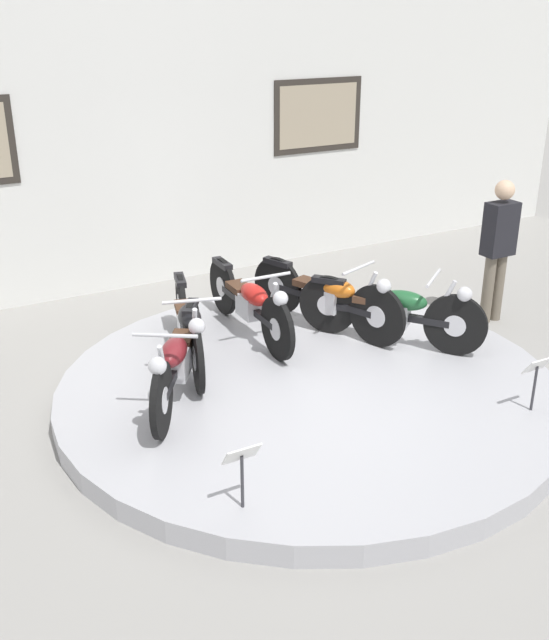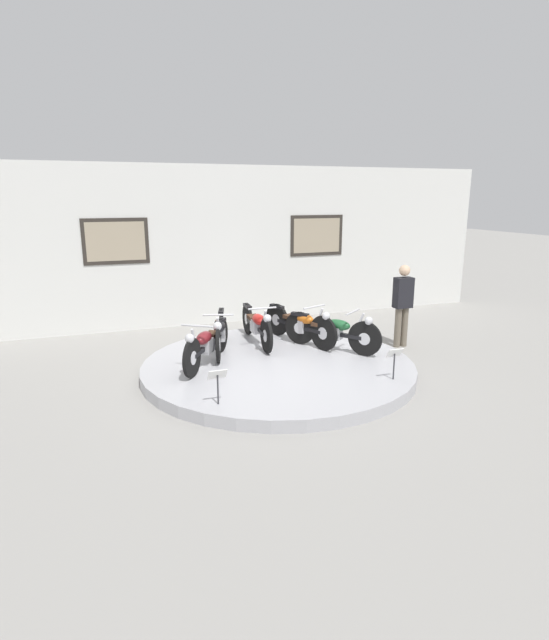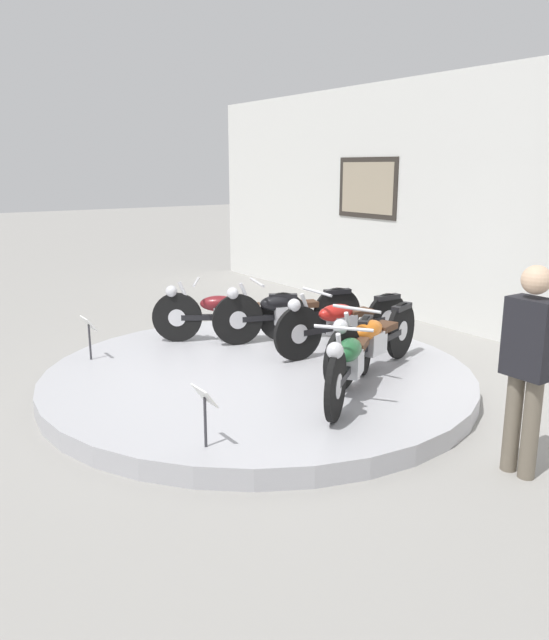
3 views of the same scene
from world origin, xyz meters
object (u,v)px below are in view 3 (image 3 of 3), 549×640
Objects in this scene: info_placard_front_centre at (205,404)px; visitor_standing at (528,360)px; motorcycle_green at (351,358)px; motorcycle_maroon at (227,312)px; motorcycle_orange at (372,339)px; motorcycle_red at (342,321)px; motorcycle_black at (286,311)px; info_placard_front_left at (89,329)px.

visitor_standing is (1.47, 2.01, 0.39)m from info_placard_front_centre.
visitor_standing is (1.68, 0.30, 0.37)m from motorcycle_green.
motorcycle_maroon is 1.01× the size of visitor_standing.
motorcycle_orange is at bearing 104.40° from info_placard_front_centre.
motorcycle_green is (1.20, -0.90, -0.00)m from motorcycle_red.
motorcycle_maroon is at bearing -179.96° from motorcycle_green.
motorcycle_black is 3.77× the size of info_placard_front_centre.
motorcycle_green is at bearing -169.96° from visitor_standing.
info_placard_front_centre is (2.60, -1.71, -0.02)m from motorcycle_maroon.
motorcycle_black reaches higher than motorcycle_green.
info_placard_front_centre is at bearing 0.00° from info_placard_front_left.
visitor_standing is at bearing -11.82° from motorcycle_red.
info_placard_front_left is (-1.41, -2.61, -0.02)m from motorcycle_red.
info_placard_front_centre is at bearing -33.25° from motorcycle_maroon.
motorcycle_red reaches higher than info_placard_front_centre.
motorcycle_red reaches higher than info_placard_front_left.
motorcycle_maroon is 0.75m from motorcycle_black.
motorcycle_maroon is at bearing -142.90° from motorcycle_red.
motorcycle_black is 2.10m from motorcycle_green.
motorcycle_maroon is 3.11m from info_placard_front_centre.
motorcycle_red is (0.80, 0.26, -0.00)m from motorcycle_black.
motorcycle_green is 0.97× the size of visitor_standing.
motorcycle_orange is (1.61, 0.00, 0.00)m from motorcycle_black.
motorcycle_maroon is at bearing -175.79° from visitor_standing.
motorcycle_maroon is at bearing -121.24° from motorcycle_black.
motorcycle_black is 1.19× the size of motorcycle_green.
motorcycle_red is (1.19, 0.90, 0.00)m from motorcycle_maroon.
info_placard_front_left is (-0.22, -1.71, -0.02)m from motorcycle_maroon.
visitor_standing reaches higher than motorcycle_maroon.
motorcycle_green is 1.72m from info_placard_front_centre.
visitor_standing reaches higher than motorcycle_black.
motorcycle_red is 1.50m from motorcycle_green.
motorcycle_maroon is at bearing 82.79° from info_placard_front_left.
motorcycle_green is 3.12m from info_placard_front_left.
motorcycle_orange is at bearing 17.85° from motorcycle_maroon.
motorcycle_red is 2.97m from info_placard_front_centre.
motorcycle_green is at bearing 97.14° from info_placard_front_centre.
motorcycle_maroon is 0.88× the size of motorcycle_orange.
info_placard_front_left is at bearing -146.75° from motorcycle_green.
motorcycle_red reaches higher than motorcycle_green.
motorcycle_red is at bearing 118.41° from info_placard_front_centre.
motorcycle_maroon is at bearing 146.75° from info_placard_front_centre.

